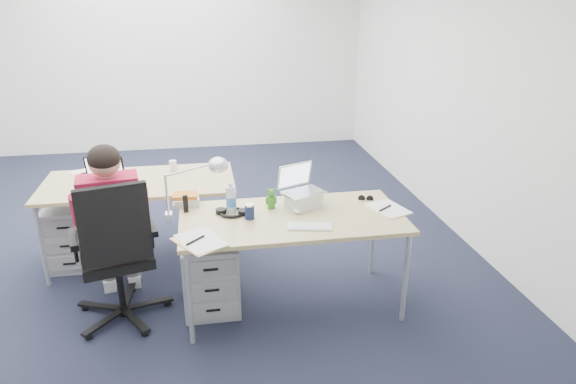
{
  "coord_description": "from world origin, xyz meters",
  "views": [
    {
      "loc": [
        0.57,
        -4.25,
        2.23
      ],
      "look_at": [
        1.17,
        -0.77,
        0.85
      ],
      "focal_mm": 32.0,
      "sensor_mm": 36.0,
      "label": 1
    }
  ],
  "objects_px": {
    "office_chair": "(120,280)",
    "cordless_phone": "(186,204)",
    "far_cup": "(173,166)",
    "headphones": "(232,212)",
    "drawer_pedestal_far": "(73,233)",
    "dark_laptop": "(100,172)",
    "sunglasses": "(366,199)",
    "desk_lamp": "(187,188)",
    "desk_near": "(292,222)",
    "seated_person": "(114,227)",
    "drawer_pedestal_near": "(211,273)",
    "silver_laptop": "(304,187)",
    "computer_mouse": "(297,211)",
    "can_koozie": "(250,211)",
    "bear_figurine": "(271,198)",
    "water_bottle": "(231,198)",
    "desk_far": "(139,186)",
    "book_stack": "(186,199)",
    "wireless_keyboard": "(310,226)"
  },
  "relations": [
    {
      "from": "bear_figurine",
      "to": "can_koozie",
      "type": "bearing_deg",
      "value": -135.44
    },
    {
      "from": "office_chair",
      "to": "bear_figurine",
      "type": "bearing_deg",
      "value": -6.7
    },
    {
      "from": "office_chair",
      "to": "water_bottle",
      "type": "bearing_deg",
      "value": -6.62
    },
    {
      "from": "sunglasses",
      "to": "computer_mouse",
      "type": "bearing_deg",
      "value": -148.35
    },
    {
      "from": "desk_far",
      "to": "seated_person",
      "type": "height_order",
      "value": "seated_person"
    },
    {
      "from": "drawer_pedestal_far",
      "to": "wireless_keyboard",
      "type": "relative_size",
      "value": 1.84
    },
    {
      "from": "desk_far",
      "to": "cordless_phone",
      "type": "relative_size",
      "value": 12.2
    },
    {
      "from": "seated_person",
      "to": "book_stack",
      "type": "bearing_deg",
      "value": 6.45
    },
    {
      "from": "silver_laptop",
      "to": "far_cup",
      "type": "bearing_deg",
      "value": 110.45
    },
    {
      "from": "office_chair",
      "to": "can_koozie",
      "type": "xyz_separation_m",
      "value": [
        0.94,
        -0.02,
        0.47
      ]
    },
    {
      "from": "headphones",
      "to": "water_bottle",
      "type": "xyz_separation_m",
      "value": [
        -0.0,
        0.02,
        0.1
      ]
    },
    {
      "from": "drawer_pedestal_near",
      "to": "seated_person",
      "type": "bearing_deg",
      "value": 170.14
    },
    {
      "from": "headphones",
      "to": "bear_figurine",
      "type": "height_order",
      "value": "bear_figurine"
    },
    {
      "from": "drawer_pedestal_far",
      "to": "silver_laptop",
      "type": "height_order",
      "value": "silver_laptop"
    },
    {
      "from": "drawer_pedestal_far",
      "to": "seated_person",
      "type": "bearing_deg",
      "value": -57.57
    },
    {
      "from": "desk_far",
      "to": "sunglasses",
      "type": "bearing_deg",
      "value": -22.88
    },
    {
      "from": "desk_lamp",
      "to": "desk_far",
      "type": "bearing_deg",
      "value": 128.75
    },
    {
      "from": "office_chair",
      "to": "dark_laptop",
      "type": "xyz_separation_m",
      "value": [
        -0.2,
        0.86,
        0.54
      ]
    },
    {
      "from": "office_chair",
      "to": "sunglasses",
      "type": "bearing_deg",
      "value": -8.67
    },
    {
      "from": "office_chair",
      "to": "drawer_pedestal_far",
      "type": "relative_size",
      "value": 2.0
    },
    {
      "from": "desk_near",
      "to": "sunglasses",
      "type": "xyz_separation_m",
      "value": [
        0.61,
        0.2,
        0.06
      ]
    },
    {
      "from": "drawer_pedestal_far",
      "to": "sunglasses",
      "type": "distance_m",
      "value": 2.54
    },
    {
      "from": "drawer_pedestal_near",
      "to": "computer_mouse",
      "type": "xyz_separation_m",
      "value": [
        0.65,
        -0.04,
        0.47
      ]
    },
    {
      "from": "far_cup",
      "to": "headphones",
      "type": "bearing_deg",
      "value": -67.14
    },
    {
      "from": "drawer_pedestal_far",
      "to": "dark_laptop",
      "type": "relative_size",
      "value": 1.7
    },
    {
      "from": "desk_far",
      "to": "headphones",
      "type": "height_order",
      "value": "headphones"
    },
    {
      "from": "office_chair",
      "to": "computer_mouse",
      "type": "relative_size",
      "value": 12.23
    },
    {
      "from": "water_bottle",
      "to": "sunglasses",
      "type": "bearing_deg",
      "value": 3.75
    },
    {
      "from": "dark_laptop",
      "to": "headphones",
      "type": "bearing_deg",
      "value": -28.68
    },
    {
      "from": "bear_figurine",
      "to": "sunglasses",
      "type": "relative_size",
      "value": 1.33
    },
    {
      "from": "silver_laptop",
      "to": "can_koozie",
      "type": "relative_size",
      "value": 2.78
    },
    {
      "from": "headphones",
      "to": "book_stack",
      "type": "relative_size",
      "value": 1.25
    },
    {
      "from": "office_chair",
      "to": "cordless_phone",
      "type": "height_order",
      "value": "office_chair"
    },
    {
      "from": "drawer_pedestal_near",
      "to": "far_cup",
      "type": "relative_size",
      "value": 5.95
    },
    {
      "from": "desk_far",
      "to": "sunglasses",
      "type": "distance_m",
      "value": 1.92
    },
    {
      "from": "cordless_phone",
      "to": "desk_lamp",
      "type": "bearing_deg",
      "value": -89.38
    },
    {
      "from": "drawer_pedestal_near",
      "to": "far_cup",
      "type": "bearing_deg",
      "value": 104.06
    },
    {
      "from": "computer_mouse",
      "to": "dark_laptop",
      "type": "bearing_deg",
      "value": 139.96
    },
    {
      "from": "silver_laptop",
      "to": "dark_laptop",
      "type": "height_order",
      "value": "silver_laptop"
    },
    {
      "from": "far_cup",
      "to": "water_bottle",
      "type": "bearing_deg",
      "value": -66.78
    },
    {
      "from": "desk_lamp",
      "to": "far_cup",
      "type": "height_order",
      "value": "desk_lamp"
    },
    {
      "from": "wireless_keyboard",
      "to": "drawer_pedestal_near",
      "type": "bearing_deg",
      "value": 168.65
    },
    {
      "from": "desk_near",
      "to": "seated_person",
      "type": "bearing_deg",
      "value": 170.67
    },
    {
      "from": "sunglasses",
      "to": "desk_lamp",
      "type": "relative_size",
      "value": 0.26
    },
    {
      "from": "drawer_pedestal_far",
      "to": "dark_laptop",
      "type": "distance_m",
      "value": 0.66
    },
    {
      "from": "desk_lamp",
      "to": "dark_laptop",
      "type": "bearing_deg",
      "value": 144.15
    },
    {
      "from": "bear_figurine",
      "to": "desk_lamp",
      "type": "distance_m",
      "value": 0.63
    },
    {
      "from": "drawer_pedestal_far",
      "to": "far_cup",
      "type": "height_order",
      "value": "far_cup"
    },
    {
      "from": "sunglasses",
      "to": "dark_laptop",
      "type": "relative_size",
      "value": 0.37
    },
    {
      "from": "office_chair",
      "to": "drawer_pedestal_far",
      "type": "bearing_deg",
      "value": 104.45
    }
  ]
}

